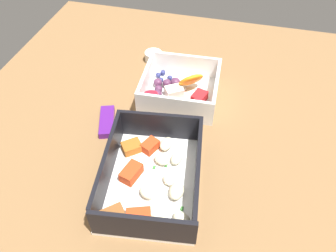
# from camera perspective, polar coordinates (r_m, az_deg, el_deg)

# --- Properties ---
(table_surface) EXTENTS (0.80, 0.80, 0.02)m
(table_surface) POSITION_cam_1_polar(r_m,az_deg,el_deg) (0.59, 1.73, -1.41)
(table_surface) COLOR brown
(table_surface) RESTS_ON ground
(pasta_container) EXTENTS (0.20, 0.16, 0.06)m
(pasta_container) POSITION_cam_1_polar(r_m,az_deg,el_deg) (0.50, -2.83, -8.52)
(pasta_container) COLOR white
(pasta_container) RESTS_ON table_surface
(fruit_bowl) EXTENTS (0.14, 0.14, 0.05)m
(fruit_bowl) POSITION_cam_1_polar(r_m,az_deg,el_deg) (0.63, 1.99, 6.20)
(fruit_bowl) COLOR white
(fruit_bowl) RESTS_ON table_surface
(candy_bar) EXTENTS (0.07, 0.05, 0.01)m
(candy_bar) POSITION_cam_1_polar(r_m,az_deg,el_deg) (0.59, -10.41, 0.75)
(candy_bar) COLOR #51197A
(candy_bar) RESTS_ON table_surface
(paper_cup_liner) EXTENTS (0.04, 0.04, 0.02)m
(paper_cup_liner) POSITION_cam_1_polar(r_m,az_deg,el_deg) (0.73, -2.51, 11.79)
(paper_cup_liner) COLOR white
(paper_cup_liner) RESTS_ON table_surface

